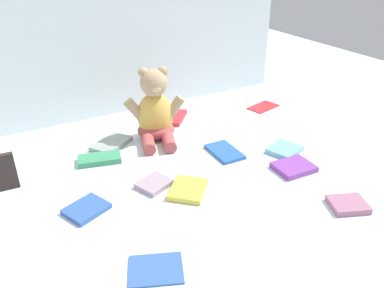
{
  "coord_description": "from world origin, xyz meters",
  "views": [
    {
      "loc": [
        -0.5,
        -0.99,
        0.64
      ],
      "look_at": [
        0.0,
        -0.1,
        0.1
      ],
      "focal_mm": 36.25,
      "sensor_mm": 36.0,
      "label": 1
    }
  ],
  "objects_px": {
    "book_case_2": "(111,144)",
    "book_case_7": "(172,117)",
    "book_case_9": "(224,152)",
    "book_case_0": "(0,173)",
    "book_case_12": "(86,209)",
    "teddy_bear": "(155,113)",
    "book_case_10": "(294,167)",
    "book_case_6": "(285,150)",
    "book_case_4": "(156,269)",
    "book_case_3": "(99,159)",
    "book_case_1": "(348,205)",
    "book_case_5": "(188,189)",
    "book_case_11": "(263,106)",
    "book_case_8": "(154,184)"
  },
  "relations": [
    {
      "from": "book_case_9",
      "to": "book_case_12",
      "type": "xyz_separation_m",
      "value": [
        -0.49,
        -0.08,
        0.0
      ]
    },
    {
      "from": "book_case_5",
      "to": "book_case_11",
      "type": "height_order",
      "value": "book_case_5"
    },
    {
      "from": "teddy_bear",
      "to": "book_case_0",
      "type": "height_order",
      "value": "teddy_bear"
    },
    {
      "from": "book_case_9",
      "to": "book_case_0",
      "type": "bearing_deg",
      "value": -9.91
    },
    {
      "from": "teddy_bear",
      "to": "book_case_3",
      "type": "relative_size",
      "value": 1.91
    },
    {
      "from": "book_case_11",
      "to": "book_case_1",
      "type": "bearing_deg",
      "value": -33.74
    },
    {
      "from": "book_case_10",
      "to": "book_case_2",
      "type": "bearing_deg",
      "value": -131.58
    },
    {
      "from": "book_case_2",
      "to": "book_case_7",
      "type": "distance_m",
      "value": 0.3
    },
    {
      "from": "teddy_bear",
      "to": "book_case_12",
      "type": "distance_m",
      "value": 0.46
    },
    {
      "from": "book_case_10",
      "to": "book_case_6",
      "type": "bearing_deg",
      "value": 155.47
    },
    {
      "from": "teddy_bear",
      "to": "book_case_12",
      "type": "xyz_separation_m",
      "value": [
        -0.34,
        -0.3,
        -0.09
      ]
    },
    {
      "from": "book_case_9",
      "to": "book_case_12",
      "type": "bearing_deg",
      "value": 10.84
    },
    {
      "from": "book_case_8",
      "to": "teddy_bear",
      "type": "bearing_deg",
      "value": -47.71
    },
    {
      "from": "book_case_8",
      "to": "book_case_9",
      "type": "height_order",
      "value": "book_case_8"
    },
    {
      "from": "book_case_2",
      "to": "book_case_6",
      "type": "xyz_separation_m",
      "value": [
        0.5,
        -0.33,
        0.0
      ]
    },
    {
      "from": "book_case_12",
      "to": "teddy_bear",
      "type": "bearing_deg",
      "value": -71.54
    },
    {
      "from": "book_case_9",
      "to": "book_case_10",
      "type": "bearing_deg",
      "value": 125.49
    },
    {
      "from": "book_case_9",
      "to": "book_case_12",
      "type": "relative_size",
      "value": 1.3
    },
    {
      "from": "book_case_6",
      "to": "book_case_7",
      "type": "distance_m",
      "value": 0.48
    },
    {
      "from": "book_case_9",
      "to": "book_case_12",
      "type": "height_order",
      "value": "book_case_12"
    },
    {
      "from": "book_case_1",
      "to": "book_case_12",
      "type": "relative_size",
      "value": 0.92
    },
    {
      "from": "book_case_3",
      "to": "book_case_4",
      "type": "relative_size",
      "value": 1.15
    },
    {
      "from": "book_case_3",
      "to": "book_case_6",
      "type": "relative_size",
      "value": 1.31
    },
    {
      "from": "teddy_bear",
      "to": "book_case_7",
      "type": "relative_size",
      "value": 1.9
    },
    {
      "from": "book_case_2",
      "to": "book_case_11",
      "type": "relative_size",
      "value": 1.04
    },
    {
      "from": "teddy_bear",
      "to": "book_case_9",
      "type": "height_order",
      "value": "teddy_bear"
    },
    {
      "from": "book_case_7",
      "to": "book_case_4",
      "type": "bearing_deg",
      "value": 102.83
    },
    {
      "from": "book_case_5",
      "to": "book_case_7",
      "type": "distance_m",
      "value": 0.51
    },
    {
      "from": "book_case_4",
      "to": "book_case_10",
      "type": "relative_size",
      "value": 1.01
    },
    {
      "from": "book_case_12",
      "to": "book_case_7",
      "type": "bearing_deg",
      "value": -70.67
    },
    {
      "from": "teddy_bear",
      "to": "book_case_12",
      "type": "bearing_deg",
      "value": -120.05
    },
    {
      "from": "book_case_12",
      "to": "book_case_10",
      "type": "bearing_deg",
      "value": -122.9
    },
    {
      "from": "book_case_6",
      "to": "book_case_7",
      "type": "relative_size",
      "value": 0.76
    },
    {
      "from": "book_case_2",
      "to": "book_case_12",
      "type": "distance_m",
      "value": 0.37
    },
    {
      "from": "book_case_2",
      "to": "book_case_7",
      "type": "bearing_deg",
      "value": 75.96
    },
    {
      "from": "book_case_0",
      "to": "book_case_9",
      "type": "bearing_deg",
      "value": -8.14
    },
    {
      "from": "book_case_0",
      "to": "book_case_2",
      "type": "relative_size",
      "value": 0.81
    },
    {
      "from": "book_case_0",
      "to": "book_case_6",
      "type": "relative_size",
      "value": 1.07
    },
    {
      "from": "book_case_5",
      "to": "book_case_4",
      "type": "bearing_deg",
      "value": -89.72
    },
    {
      "from": "book_case_3",
      "to": "book_case_5",
      "type": "relative_size",
      "value": 1.18
    },
    {
      "from": "book_case_0",
      "to": "book_case_4",
      "type": "bearing_deg",
      "value": -59.94
    },
    {
      "from": "book_case_5",
      "to": "book_case_7",
      "type": "xyz_separation_m",
      "value": [
        0.19,
        0.47,
        0.0
      ]
    },
    {
      "from": "book_case_2",
      "to": "book_case_3",
      "type": "xyz_separation_m",
      "value": [
        -0.07,
        -0.08,
        0.0
      ]
    },
    {
      "from": "book_case_7",
      "to": "book_case_12",
      "type": "distance_m",
      "value": 0.63
    },
    {
      "from": "book_case_1",
      "to": "teddy_bear",
      "type": "bearing_deg",
      "value": -133.55
    },
    {
      "from": "teddy_bear",
      "to": "book_case_11",
      "type": "bearing_deg",
      "value": 22.75
    },
    {
      "from": "book_case_9",
      "to": "book_case_4",
      "type": "bearing_deg",
      "value": 42.21
    },
    {
      "from": "book_case_0",
      "to": "book_case_6",
      "type": "xyz_separation_m",
      "value": [
        0.85,
        -0.23,
        -0.05
      ]
    },
    {
      "from": "book_case_4",
      "to": "book_case_2",
      "type": "bearing_deg",
      "value": -167.12
    },
    {
      "from": "book_case_0",
      "to": "book_case_9",
      "type": "distance_m",
      "value": 0.69
    }
  ]
}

